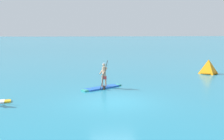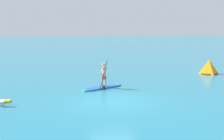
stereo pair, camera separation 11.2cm
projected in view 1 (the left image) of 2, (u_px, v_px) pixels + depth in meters
ground at (113, 101)px, 14.52m from camera, size 440.00×440.00×0.00m
paddleboarder_mid_center at (103, 83)px, 17.89m from camera, size 2.87×2.08×1.98m
race_marker_buoy at (208, 67)px, 24.17m from camera, size 1.64×1.64×1.30m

